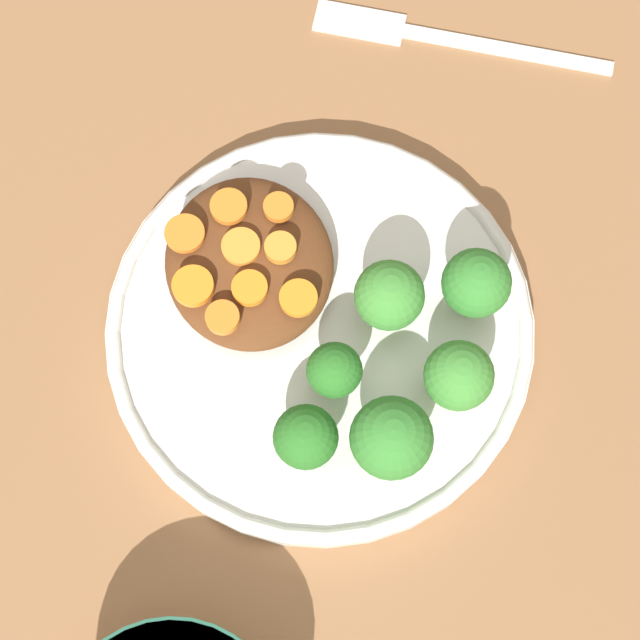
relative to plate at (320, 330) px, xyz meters
name	(u,v)px	position (x,y,z in m)	size (l,w,h in m)	color
ground_plane	(320,335)	(0.00, 0.00, -0.01)	(4.00, 4.00, 0.00)	#8C603D
plate	(320,330)	(0.00, 0.00, 0.00)	(0.27, 0.27, 0.02)	silver
stew_mound	(249,263)	(-0.03, 0.05, 0.02)	(0.10, 0.11, 0.03)	#5B3319
broccoli_floret_0	(336,371)	(0.00, -0.04, 0.04)	(0.03, 0.03, 0.05)	#7FA85B
broccoli_floret_1	(458,377)	(0.07, -0.06, 0.04)	(0.04, 0.04, 0.06)	#759E51
broccoli_floret_2	(389,296)	(0.04, 0.00, 0.04)	(0.04, 0.04, 0.06)	#759E51
broccoli_floret_3	(306,437)	(-0.02, -0.07, 0.04)	(0.04, 0.04, 0.05)	#7FA85B
broccoli_floret_4	(476,284)	(0.09, -0.01, 0.04)	(0.04, 0.04, 0.06)	#7FA85B
broccoli_floret_5	(391,438)	(0.02, -0.08, 0.04)	(0.05, 0.05, 0.06)	#759E51
carrot_slice_0	(193,286)	(-0.07, 0.03, 0.04)	(0.03, 0.03, 0.01)	orange
carrot_slice_1	(185,234)	(-0.07, 0.07, 0.04)	(0.02, 0.02, 0.00)	orange
carrot_slice_2	(298,298)	(-0.01, 0.01, 0.04)	(0.02, 0.02, 0.01)	orange
carrot_slice_3	(223,318)	(-0.06, 0.01, 0.04)	(0.02, 0.02, 0.01)	orange
carrot_slice_4	(229,207)	(-0.04, 0.08, 0.04)	(0.02, 0.02, 0.01)	orange
carrot_slice_5	(278,207)	(-0.01, 0.07, 0.04)	(0.02, 0.02, 0.01)	orange
carrot_slice_6	(280,248)	(-0.01, 0.04, 0.04)	(0.02, 0.02, 0.01)	orange
carrot_slice_7	(241,246)	(-0.04, 0.05, 0.04)	(0.02, 0.02, 0.00)	orange
carrot_slice_8	(250,288)	(-0.04, 0.02, 0.04)	(0.02, 0.02, 0.01)	orange
fork	(432,35)	(0.12, 0.19, -0.01)	(0.20, 0.10, 0.01)	silver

